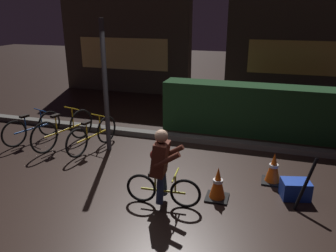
% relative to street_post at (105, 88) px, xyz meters
% --- Properties ---
extents(ground_plane, '(40.00, 40.00, 0.00)m').
position_rel_street_post_xyz_m(ground_plane, '(1.33, -1.20, -1.37)').
color(ground_plane, black).
extents(sidewalk_curb, '(12.00, 0.24, 0.12)m').
position_rel_street_post_xyz_m(sidewalk_curb, '(1.33, 1.00, -1.31)').
color(sidewalk_curb, '#56544F').
rests_on(sidewalk_curb, ground).
extents(hedge_row, '(4.80, 0.70, 1.22)m').
position_rel_street_post_xyz_m(hedge_row, '(3.13, 1.90, -0.76)').
color(hedge_row, '#19381C').
rests_on(hedge_row, ground).
extents(storefront_left, '(4.78, 0.54, 4.09)m').
position_rel_street_post_xyz_m(storefront_left, '(-1.88, 5.30, 0.67)').
color(storefront_left, '#42382D').
rests_on(storefront_left, ground).
extents(storefront_right, '(5.08, 0.54, 5.19)m').
position_rel_street_post_xyz_m(storefront_right, '(4.22, 6.00, 1.21)').
color(storefront_right, '#42382D').
rests_on(storefront_right, ground).
extents(street_post, '(0.10, 0.10, 2.74)m').
position_rel_street_post_xyz_m(street_post, '(0.00, 0.00, 0.00)').
color(street_post, '#2D2D33').
rests_on(street_post, ground).
extents(parked_bike_leftmost, '(0.57, 1.44, 0.69)m').
position_rel_street_post_xyz_m(parked_bike_leftmost, '(-1.91, -0.05, -1.05)').
color(parked_bike_leftmost, black).
rests_on(parked_bike_leftmost, ground).
extents(parked_bike_left_mid, '(0.55, 1.69, 0.80)m').
position_rel_street_post_xyz_m(parked_bike_left_mid, '(-1.07, -0.06, -1.01)').
color(parked_bike_left_mid, black).
rests_on(parked_bike_left_mid, ground).
extents(parked_bike_center_left, '(0.48, 1.52, 0.71)m').
position_rel_street_post_xyz_m(parked_bike_center_left, '(-0.33, -0.10, -1.04)').
color(parked_bike_center_left, black).
rests_on(parked_bike_center_left, ground).
extents(traffic_cone_near, '(0.36, 0.36, 0.55)m').
position_rel_street_post_xyz_m(traffic_cone_near, '(2.58, -1.30, -1.10)').
color(traffic_cone_near, black).
rests_on(traffic_cone_near, ground).
extents(traffic_cone_far, '(0.36, 0.36, 0.56)m').
position_rel_street_post_xyz_m(traffic_cone_far, '(3.42, -0.48, -1.10)').
color(traffic_cone_far, black).
rests_on(traffic_cone_far, ground).
extents(blue_crate, '(0.50, 0.42, 0.30)m').
position_rel_street_post_xyz_m(blue_crate, '(3.77, -0.90, -1.22)').
color(blue_crate, '#193DB7').
rests_on(blue_crate, ground).
extents(cyclist, '(1.19, 0.50, 1.25)m').
position_rel_street_post_xyz_m(cyclist, '(1.77, -1.70, -0.74)').
color(cyclist, black).
rests_on(cyclist, ground).
extents(closed_umbrella, '(0.31, 0.31, 0.80)m').
position_rel_street_post_xyz_m(closed_umbrella, '(3.88, -1.15, -0.97)').
color(closed_umbrella, black).
rests_on(closed_umbrella, ground).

